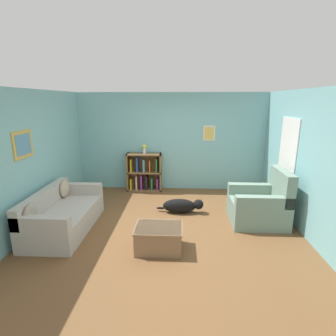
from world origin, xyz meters
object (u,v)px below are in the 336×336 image
(dog, at_px, (182,206))
(recliner_chair, at_px, (261,205))
(coffee_table, at_px, (159,237))
(couch, at_px, (62,215))
(vase, at_px, (144,148))
(bookshelf, at_px, (144,173))

(dog, bearing_deg, recliner_chair, -13.78)
(coffee_table, xyz_separation_m, dog, (0.38, 1.48, -0.05))
(coffee_table, relative_size, dog, 0.74)
(couch, xyz_separation_m, vase, (1.26, 2.32, 0.87))
(coffee_table, relative_size, vase, 3.15)
(coffee_table, bearing_deg, bookshelf, 102.09)
(couch, height_order, recliner_chair, recliner_chair)
(bookshelf, xyz_separation_m, dog, (1.02, -1.47, -0.32))
(recliner_chair, xyz_separation_m, coffee_table, (-1.96, -1.09, -0.15))
(dog, bearing_deg, coffee_table, -104.59)
(recliner_chair, height_order, coffee_table, recliner_chair)
(coffee_table, height_order, vase, vase)
(vase, bearing_deg, bookshelf, 125.91)
(bookshelf, height_order, vase, vase)
(couch, relative_size, coffee_table, 2.40)
(couch, bearing_deg, coffee_table, -17.83)
(bookshelf, bearing_deg, vase, -54.09)
(coffee_table, distance_m, dog, 1.53)
(couch, bearing_deg, recliner_chair, 7.19)
(recliner_chair, relative_size, coffee_table, 1.42)
(coffee_table, bearing_deg, dog, 75.41)
(couch, bearing_deg, dog, 21.01)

